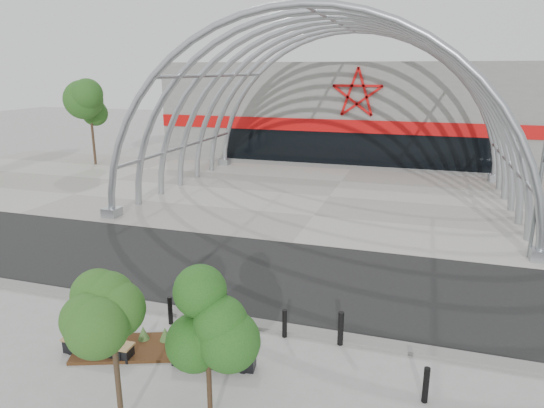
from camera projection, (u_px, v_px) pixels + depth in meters
name	position (u px, v px, depth m)	size (l,w,h in m)	color
ground	(233.00, 318.00, 14.98)	(140.00, 140.00, 0.00)	#969691
road	(268.00, 274.00, 18.19)	(140.00, 7.00, 0.02)	black
forecourt	(329.00, 197.00, 29.22)	(60.00, 17.00, 0.04)	#9B958C
kerb	(230.00, 320.00, 14.73)	(60.00, 0.50, 0.12)	slate
arena_building	(368.00, 108.00, 44.65)	(34.00, 15.24, 8.00)	slate
vault_canopy	(329.00, 197.00, 29.22)	(20.80, 15.80, 20.36)	#999DA4
planting_bed	(159.00, 344.00, 13.34)	(4.82, 2.94, 0.49)	#321C0C
signal_pole	(538.00, 192.00, 18.98)	(0.39, 0.74, 5.35)	slate
street_tree_0	(112.00, 317.00, 9.68)	(1.61, 1.61, 3.67)	#32281A
street_tree_1	(207.00, 329.00, 9.79)	(1.38, 1.38, 3.27)	black
bench_0	(98.00, 348.00, 12.98)	(2.04, 0.51, 0.42)	black
bench_1	(214.00, 358.00, 12.51)	(2.27, 0.80, 0.47)	black
bollard_0	(87.00, 310.00, 14.28)	(0.18, 0.18, 1.14)	black
bollard_1	(170.00, 310.00, 14.53)	(0.14, 0.14, 0.88)	black
bollard_2	(285.00, 323.00, 13.81)	(0.14, 0.14, 0.85)	black
bollard_3	(341.00, 328.00, 13.41)	(0.16, 0.16, 0.99)	black
bollard_4	(426.00, 385.00, 11.08)	(0.14, 0.14, 0.89)	black
bg_tree_0	(90.00, 106.00, 37.91)	(3.00, 3.00, 6.45)	#312317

